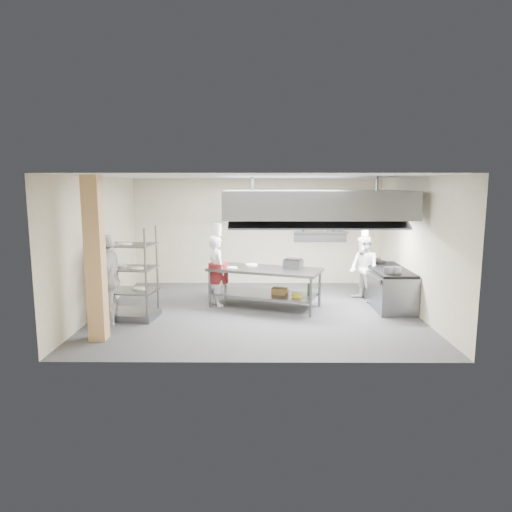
{
  "coord_description": "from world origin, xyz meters",
  "views": [
    {
      "loc": [
        0.04,
        -9.97,
        2.82
      ],
      "look_at": [
        -0.02,
        0.2,
        1.23
      ],
      "focal_mm": 32.0,
      "sensor_mm": 36.0,
      "label": 1
    }
  ],
  "objects_px": {
    "pass_rack": "(124,273)",
    "island": "(265,288)",
    "chef_head": "(217,271)",
    "stockpot": "(389,271)",
    "cooking_range": "(388,288)",
    "griddle": "(293,264)",
    "chef_line": "(364,269)",
    "chef_plating": "(109,279)"
  },
  "relations": [
    {
      "from": "chef_head",
      "to": "stockpot",
      "type": "bearing_deg",
      "value": -130.73
    },
    {
      "from": "pass_rack",
      "to": "chef_head",
      "type": "xyz_separation_m",
      "value": [
        1.86,
        1.06,
        -0.15
      ]
    },
    {
      "from": "island",
      "to": "chef_line",
      "type": "relative_size",
      "value": 1.59
    },
    {
      "from": "island",
      "to": "cooking_range",
      "type": "relative_size",
      "value": 1.28
    },
    {
      "from": "pass_rack",
      "to": "island",
      "type": "bearing_deg",
      "value": 24.84
    },
    {
      "from": "chef_line",
      "to": "griddle",
      "type": "xyz_separation_m",
      "value": [
        -1.76,
        -0.51,
        0.2
      ]
    },
    {
      "from": "griddle",
      "to": "stockpot",
      "type": "xyz_separation_m",
      "value": [
        2.04,
        -0.64,
        -0.03
      ]
    },
    {
      "from": "chef_plating",
      "to": "stockpot",
      "type": "xyz_separation_m",
      "value": [
        5.88,
        0.68,
        0.06
      ]
    },
    {
      "from": "island",
      "to": "chef_head",
      "type": "xyz_separation_m",
      "value": [
        -1.13,
        0.12,
        0.38
      ]
    },
    {
      "from": "pass_rack",
      "to": "chef_plating",
      "type": "xyz_separation_m",
      "value": [
        -0.2,
        -0.36,
        -0.06
      ]
    },
    {
      "from": "stockpot",
      "to": "island",
      "type": "bearing_deg",
      "value": 167.23
    },
    {
      "from": "pass_rack",
      "to": "chef_head",
      "type": "height_order",
      "value": "pass_rack"
    },
    {
      "from": "chef_plating",
      "to": "chef_head",
      "type": "bearing_deg",
      "value": 121.24
    },
    {
      "from": "griddle",
      "to": "pass_rack",
      "type": "bearing_deg",
      "value": -143.67
    },
    {
      "from": "cooking_range",
      "to": "stockpot",
      "type": "bearing_deg",
      "value": -105.79
    },
    {
      "from": "pass_rack",
      "to": "stockpot",
      "type": "relative_size",
      "value": 8.74
    },
    {
      "from": "cooking_range",
      "to": "griddle",
      "type": "bearing_deg",
      "value": -178.33
    },
    {
      "from": "chef_head",
      "to": "chef_line",
      "type": "xyz_separation_m",
      "value": [
        3.54,
        0.42,
        -0.02
      ]
    },
    {
      "from": "chef_plating",
      "to": "griddle",
      "type": "height_order",
      "value": "chef_plating"
    },
    {
      "from": "island",
      "to": "griddle",
      "type": "bearing_deg",
      "value": 22.59
    },
    {
      "from": "chef_head",
      "to": "stockpot",
      "type": "xyz_separation_m",
      "value": [
        3.82,
        -0.73,
        0.15
      ]
    },
    {
      "from": "chef_head",
      "to": "chef_line",
      "type": "distance_m",
      "value": 3.57
    },
    {
      "from": "griddle",
      "to": "chef_head",
      "type": "bearing_deg",
      "value": -161.33
    },
    {
      "from": "cooking_range",
      "to": "chef_plating",
      "type": "relative_size",
      "value": 1.09
    },
    {
      "from": "pass_rack",
      "to": "griddle",
      "type": "xyz_separation_m",
      "value": [
        3.64,
        0.97,
        0.03
      ]
    },
    {
      "from": "stockpot",
      "to": "chef_line",
      "type": "bearing_deg",
      "value": 103.61
    },
    {
      "from": "chef_head",
      "to": "chef_line",
      "type": "height_order",
      "value": "chef_head"
    },
    {
      "from": "pass_rack",
      "to": "cooking_range",
      "type": "bearing_deg",
      "value": 17.41
    },
    {
      "from": "chef_head",
      "to": "chef_plating",
      "type": "bearing_deg",
      "value": 94.6
    },
    {
      "from": "chef_line",
      "to": "stockpot",
      "type": "xyz_separation_m",
      "value": [
        0.28,
        -1.15,
        0.17
      ]
    },
    {
      "from": "cooking_range",
      "to": "griddle",
      "type": "relative_size",
      "value": 4.88
    },
    {
      "from": "chef_head",
      "to": "chef_plating",
      "type": "distance_m",
      "value": 2.5
    },
    {
      "from": "chef_line",
      "to": "chef_plating",
      "type": "distance_m",
      "value": 5.89
    },
    {
      "from": "chef_head",
      "to": "chef_line",
      "type": "bearing_deg",
      "value": -113.12
    },
    {
      "from": "chef_plating",
      "to": "griddle",
      "type": "relative_size",
      "value": 4.5
    },
    {
      "from": "cooking_range",
      "to": "chef_head",
      "type": "relative_size",
      "value": 1.2
    },
    {
      "from": "cooking_range",
      "to": "chef_line",
      "type": "relative_size",
      "value": 1.24
    },
    {
      "from": "pass_rack",
      "to": "chef_line",
      "type": "height_order",
      "value": "pass_rack"
    },
    {
      "from": "pass_rack",
      "to": "chef_plating",
      "type": "relative_size",
      "value": 1.07
    },
    {
      "from": "island",
      "to": "cooking_range",
      "type": "distance_m",
      "value": 2.9
    },
    {
      "from": "chef_line",
      "to": "chef_plating",
      "type": "relative_size",
      "value": 0.88
    },
    {
      "from": "cooking_range",
      "to": "stockpot",
      "type": "height_order",
      "value": "stockpot"
    }
  ]
}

